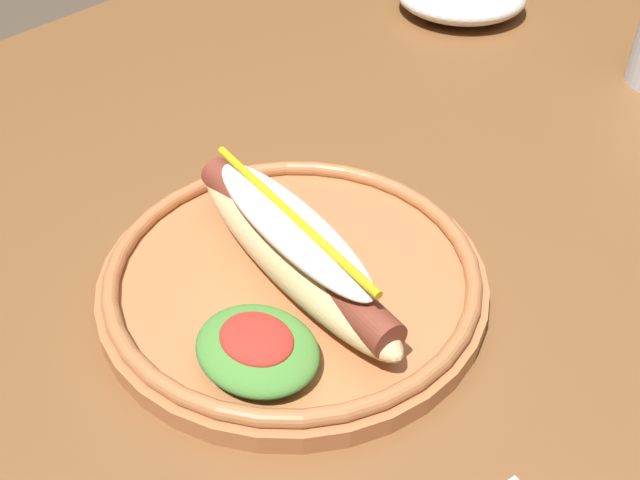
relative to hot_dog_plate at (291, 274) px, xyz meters
name	(u,v)px	position (x,y,z in m)	size (l,w,h in m)	color
dining_table	(477,261)	(0.04, 0.22, -0.11)	(1.16, 1.09, 0.74)	brown
hot_dog_plate	(291,274)	(0.00, 0.00, 0.00)	(0.28, 0.28, 0.08)	#B77042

